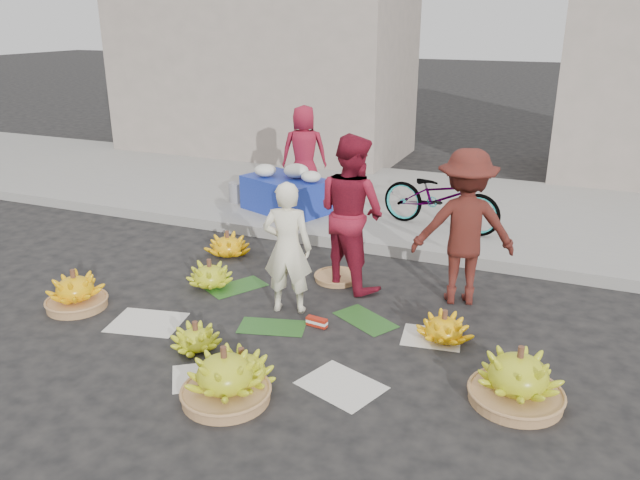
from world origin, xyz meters
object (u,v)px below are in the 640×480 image
at_px(banana_bunch_0, 75,292).
at_px(banana_bunch_4, 518,378).
at_px(vendor_cream, 287,248).
at_px(flower_table, 286,192).
at_px(bicycle, 441,197).

relative_size(banana_bunch_0, banana_bunch_4, 0.83).
bearing_deg(vendor_cream, banana_bunch_0, 8.21).
bearing_deg(banana_bunch_4, flower_table, 136.26).
xyz_separation_m(banana_bunch_4, vendor_cream, (-2.37, 0.78, 0.47)).
xyz_separation_m(banana_bunch_0, banana_bunch_4, (4.45, 0.03, 0.03)).
distance_m(vendor_cream, bicycle, 3.05).
relative_size(banana_bunch_4, flower_table, 0.58).
bearing_deg(flower_table, banana_bunch_4, -22.56).
xyz_separation_m(vendor_cream, bicycle, (0.92, 2.91, -0.12)).
height_order(banana_bunch_0, banana_bunch_4, banana_bunch_4).
height_order(banana_bunch_4, bicycle, bicycle).
xyz_separation_m(banana_bunch_0, bicycle, (3.00, 3.72, 0.39)).
distance_m(banana_bunch_4, vendor_cream, 2.54).
relative_size(vendor_cream, flower_table, 0.97).
bearing_deg(banana_bunch_0, flower_table, 79.00).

